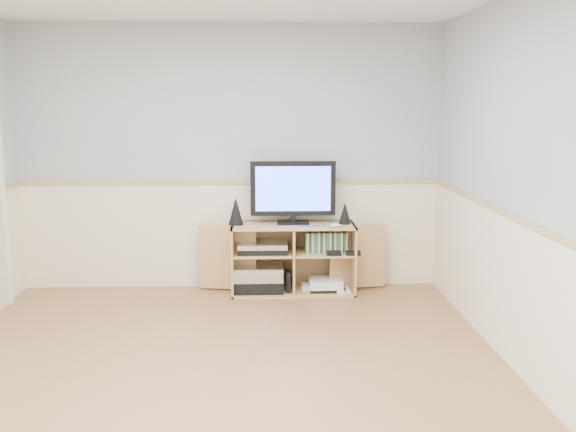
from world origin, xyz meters
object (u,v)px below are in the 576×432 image
(media_cabinet, at_px, (293,256))
(monitor, at_px, (293,190))
(game_consoles, at_px, (324,285))
(keyboard, at_px, (310,227))

(media_cabinet, relative_size, monitor, 2.26)
(media_cabinet, distance_m, game_consoles, 0.40)
(monitor, height_order, keyboard, monitor)
(media_cabinet, height_order, game_consoles, media_cabinet)
(keyboard, bearing_deg, media_cabinet, 126.39)
(media_cabinet, bearing_deg, keyboard, -51.82)
(keyboard, bearing_deg, game_consoles, 39.57)
(monitor, bearing_deg, game_consoles, -11.59)
(keyboard, distance_m, game_consoles, 0.62)
(media_cabinet, bearing_deg, game_consoles, -12.42)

